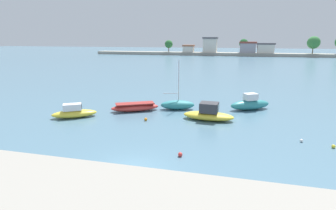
# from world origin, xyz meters

# --- Properties ---
(ground_plane) EXTENTS (400.00, 400.00, 0.00)m
(ground_plane) POSITION_xyz_m (0.00, 0.00, 0.00)
(ground_plane) COLOR slate
(moored_boat_0) EXTENTS (4.41, 3.51, 1.38)m
(moored_boat_0) POSITION_xyz_m (-9.58, 9.16, 0.50)
(moored_boat_0) COLOR yellow
(moored_boat_0) RESTS_ON ground
(moored_boat_1) EXTENTS (5.18, 3.71, 0.88)m
(moored_boat_1) POSITION_xyz_m (-4.62, 12.90, 0.42)
(moored_boat_1) COLOR #C63833
(moored_boat_1) RESTS_ON ground
(moored_boat_2) EXTENTS (3.94, 2.37, 5.33)m
(moored_boat_2) POSITION_xyz_m (-0.35, 14.67, 0.52)
(moored_boat_2) COLOR teal
(moored_boat_2) RESTS_ON ground
(moored_boat_3) EXTENTS (4.91, 2.12, 1.69)m
(moored_boat_3) POSITION_xyz_m (3.37, 11.57, 0.60)
(moored_boat_3) COLOR yellow
(moored_boat_3) RESTS_ON ground
(moored_boat_4) EXTENTS (4.72, 3.57, 1.80)m
(moored_boat_4) POSITION_xyz_m (7.35, 16.52, 0.65)
(moored_boat_4) COLOR teal
(moored_boat_4) RESTS_ON ground
(mooring_buoy_0) EXTENTS (0.30, 0.30, 0.30)m
(mooring_buoy_0) POSITION_xyz_m (2.41, 2.79, 0.15)
(mooring_buoy_0) COLOR red
(mooring_buoy_0) RESTS_ON ground
(mooring_buoy_1) EXTENTS (0.41, 0.41, 0.41)m
(mooring_buoy_1) POSITION_xyz_m (3.05, 17.16, 0.20)
(mooring_buoy_1) COLOR white
(mooring_buoy_1) RESTS_ON ground
(mooring_buoy_2) EXTENTS (0.26, 0.26, 0.26)m
(mooring_buoy_2) POSITION_xyz_m (12.75, 6.86, 0.13)
(mooring_buoy_2) COLOR yellow
(mooring_buoy_2) RESTS_ON ground
(mooring_buoy_3) EXTENTS (0.30, 0.30, 0.30)m
(mooring_buoy_3) POSITION_xyz_m (-2.37, 9.80, 0.15)
(mooring_buoy_3) COLOR orange
(mooring_buoy_3) RESTS_ON ground
(mooring_buoy_4) EXTENTS (0.24, 0.24, 0.24)m
(mooring_buoy_4) POSITION_xyz_m (10.78, 7.54, 0.12)
(mooring_buoy_4) COLOR white
(mooring_buoy_4) RESTS_ON ground
(distant_shoreline) EXTENTS (118.20, 6.82, 8.54)m
(distant_shoreline) POSITION_xyz_m (5.88, 109.21, 2.53)
(distant_shoreline) COLOR #9E998C
(distant_shoreline) RESTS_ON ground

